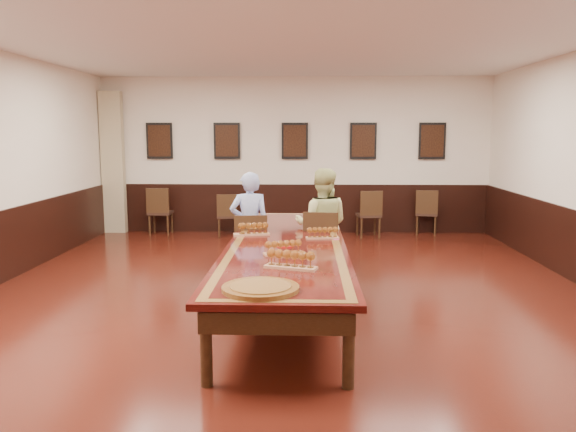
{
  "coord_description": "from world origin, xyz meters",
  "views": [
    {
      "loc": [
        0.22,
        -6.66,
        2.07
      ],
      "look_at": [
        0.0,
        0.5,
        1.0
      ],
      "focal_mm": 35.0,
      "sensor_mm": 36.0,
      "label": 1
    }
  ],
  "objects_px": {
    "chair_woman": "(321,246)",
    "person_woman": "(322,225)",
    "spare_chair_a": "(161,211)",
    "spare_chair_d": "(427,212)",
    "spare_chair_b": "(227,215)",
    "spare_chair_c": "(369,213)",
    "person_man": "(250,226)",
    "conference_table": "(287,254)",
    "chair_man": "(250,247)",
    "carved_platter": "(260,288)"
  },
  "relations": [
    {
      "from": "chair_woman",
      "to": "person_woman",
      "type": "bearing_deg",
      "value": -90.0
    },
    {
      "from": "spare_chair_a",
      "to": "spare_chair_d",
      "type": "height_order",
      "value": "spare_chair_a"
    },
    {
      "from": "spare_chair_a",
      "to": "spare_chair_d",
      "type": "xyz_separation_m",
      "value": [
        5.44,
        0.16,
        -0.02
      ]
    },
    {
      "from": "spare_chair_b",
      "to": "spare_chair_c",
      "type": "xyz_separation_m",
      "value": [
        2.84,
        -0.05,
        0.04
      ]
    },
    {
      "from": "chair_woman",
      "to": "spare_chair_d",
      "type": "xyz_separation_m",
      "value": [
        2.25,
        3.77,
        -0.04
      ]
    },
    {
      "from": "spare_chair_a",
      "to": "spare_chair_c",
      "type": "relative_size",
      "value": 1.03
    },
    {
      "from": "spare_chair_a",
      "to": "person_man",
      "type": "xyz_separation_m",
      "value": [
        2.18,
        -3.47,
        0.28
      ]
    },
    {
      "from": "person_woman",
      "to": "conference_table",
      "type": "relative_size",
      "value": 0.32
    },
    {
      "from": "chair_man",
      "to": "spare_chair_c",
      "type": "xyz_separation_m",
      "value": [
        2.03,
        3.43,
        -0.01
      ]
    },
    {
      "from": "spare_chair_a",
      "to": "person_man",
      "type": "relative_size",
      "value": 0.63
    },
    {
      "from": "spare_chair_c",
      "to": "person_woman",
      "type": "height_order",
      "value": "person_woman"
    },
    {
      "from": "spare_chair_a",
      "to": "conference_table",
      "type": "distance_m",
      "value": 5.35
    },
    {
      "from": "chair_woman",
      "to": "conference_table",
      "type": "xyz_separation_m",
      "value": [
        -0.45,
        -0.99,
        0.11
      ]
    },
    {
      "from": "spare_chair_d",
      "to": "conference_table",
      "type": "height_order",
      "value": "spare_chair_d"
    },
    {
      "from": "chair_man",
      "to": "conference_table",
      "type": "xyz_separation_m",
      "value": [
        0.55,
        -1.02,
        0.13
      ]
    },
    {
      "from": "spare_chair_b",
      "to": "carved_platter",
      "type": "xyz_separation_m",
      "value": [
        1.21,
        -6.61,
        0.35
      ]
    },
    {
      "from": "spare_chair_c",
      "to": "conference_table",
      "type": "xyz_separation_m",
      "value": [
        -1.48,
        -4.45,
        0.14
      ]
    },
    {
      "from": "chair_woman",
      "to": "carved_platter",
      "type": "height_order",
      "value": "chair_woman"
    },
    {
      "from": "spare_chair_a",
      "to": "chair_man",
      "type": "bearing_deg",
      "value": 121.02
    },
    {
      "from": "chair_man",
      "to": "person_woman",
      "type": "xyz_separation_m",
      "value": [
        1.0,
        0.07,
        0.31
      ]
    },
    {
      "from": "carved_platter",
      "to": "person_woman",
      "type": "bearing_deg",
      "value": 79.29
    },
    {
      "from": "spare_chair_a",
      "to": "person_man",
      "type": "distance_m",
      "value": 4.11
    },
    {
      "from": "person_woman",
      "to": "carved_platter",
      "type": "distance_m",
      "value": 3.26
    },
    {
      "from": "person_woman",
      "to": "carved_platter",
      "type": "bearing_deg",
      "value": 84.25
    },
    {
      "from": "chair_man",
      "to": "person_woman",
      "type": "height_order",
      "value": "person_woman"
    },
    {
      "from": "person_man",
      "to": "conference_table",
      "type": "bearing_deg",
      "value": 107.87
    },
    {
      "from": "person_woman",
      "to": "conference_table",
      "type": "bearing_deg",
      "value": 72.28
    },
    {
      "from": "spare_chair_a",
      "to": "person_man",
      "type": "bearing_deg",
      "value": 121.57
    },
    {
      "from": "chair_man",
      "to": "carved_platter",
      "type": "height_order",
      "value": "chair_man"
    },
    {
      "from": "chair_man",
      "to": "spare_chair_b",
      "type": "relative_size",
      "value": 1.12
    },
    {
      "from": "person_woman",
      "to": "conference_table",
      "type": "height_order",
      "value": "person_woman"
    },
    {
      "from": "spare_chair_c",
      "to": "spare_chair_d",
      "type": "xyz_separation_m",
      "value": [
        1.22,
        0.31,
        -0.01
      ]
    },
    {
      "from": "chair_woman",
      "to": "spare_chair_c",
      "type": "relative_size",
      "value": 1.07
    },
    {
      "from": "chair_man",
      "to": "spare_chair_a",
      "type": "relative_size",
      "value": 0.99
    },
    {
      "from": "conference_table",
      "to": "carved_platter",
      "type": "xyz_separation_m",
      "value": [
        -0.15,
        -2.11,
        0.16
      ]
    },
    {
      "from": "spare_chair_c",
      "to": "person_woman",
      "type": "distance_m",
      "value": 3.53
    },
    {
      "from": "carved_platter",
      "to": "chair_woman",
      "type": "bearing_deg",
      "value": 79.1
    },
    {
      "from": "carved_platter",
      "to": "spare_chair_c",
      "type": "bearing_deg",
      "value": 76.02
    },
    {
      "from": "chair_woman",
      "to": "spare_chair_c",
      "type": "bearing_deg",
      "value": -101.71
    },
    {
      "from": "spare_chair_b",
      "to": "carved_platter",
      "type": "height_order",
      "value": "spare_chair_b"
    },
    {
      "from": "spare_chair_a",
      "to": "chair_woman",
      "type": "bearing_deg",
      "value": 130.91
    },
    {
      "from": "spare_chair_a",
      "to": "spare_chair_c",
      "type": "height_order",
      "value": "spare_chair_a"
    },
    {
      "from": "spare_chair_d",
      "to": "carved_platter",
      "type": "relative_size",
      "value": 1.28
    },
    {
      "from": "spare_chair_a",
      "to": "spare_chair_b",
      "type": "distance_m",
      "value": 1.39
    },
    {
      "from": "spare_chair_b",
      "to": "spare_chair_a",
      "type": "bearing_deg",
      "value": -11.91
    },
    {
      "from": "chair_woman",
      "to": "spare_chair_b",
      "type": "distance_m",
      "value": 3.95
    },
    {
      "from": "chair_man",
      "to": "carved_platter",
      "type": "xyz_separation_m",
      "value": [
        0.4,
        -3.14,
        0.3
      ]
    },
    {
      "from": "spare_chair_d",
      "to": "person_man",
      "type": "distance_m",
      "value": 4.89
    },
    {
      "from": "chair_man",
      "to": "spare_chair_a",
      "type": "bearing_deg",
      "value": -67.16
    },
    {
      "from": "person_man",
      "to": "carved_platter",
      "type": "distance_m",
      "value": 3.26
    }
  ]
}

